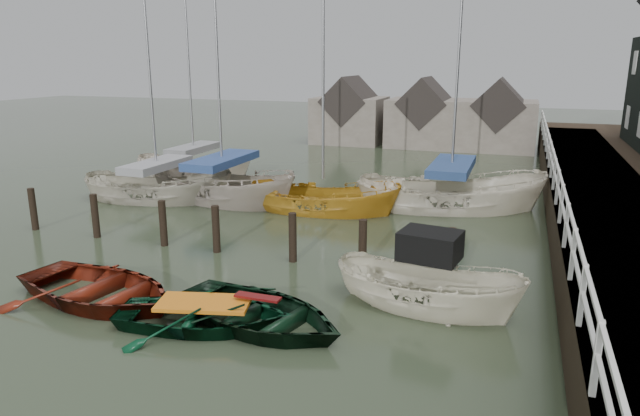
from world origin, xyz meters
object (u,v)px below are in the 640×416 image
at_px(sailboat_b, 224,199).
at_px(sailboat_c, 323,211).
at_px(rowboat_green, 205,326).
at_px(sailboat_e, 195,175).
at_px(sailboat_a, 159,198).
at_px(rowboat_red, 101,302).
at_px(rowboat_dkgreen, 259,325).
at_px(sailboat_d, 450,207).
at_px(motorboat, 426,304).

bearing_deg(sailboat_b, sailboat_c, -78.83).
relative_size(rowboat_green, sailboat_e, 0.40).
bearing_deg(sailboat_a, rowboat_red, -163.31).
relative_size(rowboat_red, sailboat_c, 0.45).
bearing_deg(rowboat_green, sailboat_c, -10.12).
distance_m(rowboat_dkgreen, sailboat_d, 11.57).
relative_size(sailboat_b, sailboat_e, 1.19).
distance_m(rowboat_red, sailboat_e, 14.56).
distance_m(rowboat_green, sailboat_b, 11.15).
height_order(rowboat_dkgreen, sailboat_a, sailboat_a).
relative_size(rowboat_dkgreen, sailboat_e, 0.44).
relative_size(sailboat_a, sailboat_d, 1.01).
bearing_deg(motorboat, sailboat_b, 59.68).
bearing_deg(sailboat_b, rowboat_green, -138.95).
distance_m(rowboat_dkgreen, sailboat_b, 11.34).
xyz_separation_m(sailboat_a, sailboat_c, (6.77, 0.57, -0.05)).
bearing_deg(rowboat_red, sailboat_c, -3.23).
relative_size(motorboat, sailboat_d, 0.40).
distance_m(sailboat_d, sailboat_e, 12.44).
xyz_separation_m(rowboat_green, sailboat_b, (-5.02, 9.95, 0.06)).
bearing_deg(sailboat_b, motorboat, -114.69).
height_order(sailboat_b, sailboat_d, sailboat_d).
distance_m(rowboat_green, sailboat_d, 12.22).
relative_size(sailboat_c, sailboat_e, 1.06).
distance_m(rowboat_red, sailboat_b, 9.90).
height_order(rowboat_green, sailboat_d, sailboat_d).
bearing_deg(sailboat_a, sailboat_b, -82.56).
xyz_separation_m(rowboat_dkgreen, sailboat_c, (-1.80, 9.33, 0.01)).
xyz_separation_m(rowboat_green, motorboat, (4.27, 2.44, 0.09)).
xyz_separation_m(rowboat_red, rowboat_green, (2.93, -0.28, 0.00)).
bearing_deg(rowboat_red, motorboat, -63.40).
distance_m(sailboat_b, sailboat_c, 4.30).
bearing_deg(sailboat_e, rowboat_red, -164.26).
bearing_deg(rowboat_dkgreen, motorboat, -42.34).
xyz_separation_m(sailboat_b, sailboat_c, (4.29, -0.23, -0.05)).
bearing_deg(motorboat, rowboat_green, 128.35).
distance_m(motorboat, sailboat_d, 9.24).
relative_size(sailboat_a, sailboat_b, 1.04).
relative_size(sailboat_b, sailboat_c, 1.12).
bearing_deg(rowboat_red, sailboat_d, -20.19).
bearing_deg(rowboat_dkgreen, sailboat_a, 59.40).
distance_m(rowboat_red, sailboat_d, 13.15).
distance_m(rowboat_green, sailboat_a, 11.83).
relative_size(sailboat_a, sailboat_c, 1.16).
height_order(rowboat_green, motorboat, motorboat).
distance_m(rowboat_green, sailboat_c, 9.75).
distance_m(rowboat_dkgreen, sailboat_c, 9.50).
bearing_deg(sailboat_c, motorboat, -148.34).
relative_size(rowboat_green, sailboat_d, 0.32).
bearing_deg(rowboat_green, sailboat_a, 24.95).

